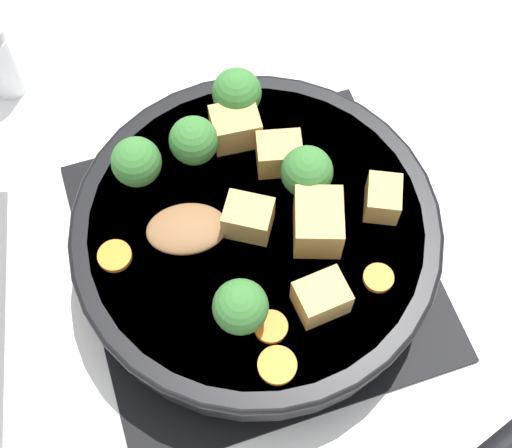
{
  "coord_description": "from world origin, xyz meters",
  "views": [
    {
      "loc": [
        0.26,
        -0.08,
        0.61
      ],
      "look_at": [
        0.0,
        0.0,
        0.07
      ],
      "focal_mm": 50.0,
      "sensor_mm": 36.0,
      "label": 1
    }
  ],
  "objects": [
    {
      "name": "wooden_spoon",
      "position": [
        -0.03,
        -0.15,
        0.08
      ],
      "size": [
        0.26,
        0.23,
        0.02
      ],
      "color": "brown",
      "rests_on": "skillet_pan"
    },
    {
      "name": "tofu_cube_front_piece",
      "position": [
        -0.05,
        0.04,
        0.09
      ],
      "size": [
        0.04,
        0.04,
        0.03
      ],
      "primitive_type": "cube",
      "rotation": [
        0.0,
        0.0,
        1.34
      ],
      "color": "tan",
      "rests_on": "skillet_pan"
    },
    {
      "name": "broccoli_floret_east_rim",
      "position": [
        -0.08,
        -0.03,
        0.1
      ],
      "size": [
        0.04,
        0.04,
        0.05
      ],
      "color": "#709956",
      "rests_on": "skillet_pan"
    },
    {
      "name": "front_burner_grate",
      "position": [
        0.0,
        0.0,
        0.01
      ],
      "size": [
        0.31,
        0.31,
        0.03
      ],
      "color": "black",
      "rests_on": "ground_plane"
    },
    {
      "name": "broccoli_floret_near_spoon",
      "position": [
        0.08,
        -0.04,
        0.1
      ],
      "size": [
        0.04,
        0.04,
        0.05
      ],
      "color": "#709956",
      "rests_on": "skillet_pan"
    },
    {
      "name": "tofu_cube_center_large",
      "position": [
        0.02,
        0.11,
        0.09
      ],
      "size": [
        0.04,
        0.04,
        0.03
      ],
      "primitive_type": "cube",
      "rotation": [
        0.0,
        0.0,
        5.84
      ],
      "color": "tan",
      "rests_on": "skillet_pan"
    },
    {
      "name": "skillet_pan",
      "position": [
        0.0,
        0.0,
        0.05
      ],
      "size": [
        0.45,
        0.34,
        0.05
      ],
      "color": "black",
      "rests_on": "front_burner_grate"
    },
    {
      "name": "carrot_slice_under_broccoli",
      "position": [
        -0.01,
        -0.12,
        0.08
      ],
      "size": [
        0.03,
        0.03,
        0.01
      ],
      "primitive_type": "cylinder",
      "color": "orange",
      "rests_on": "skillet_pan"
    },
    {
      "name": "tofu_cube_near_handle",
      "position": [
        -0.09,
        0.01,
        0.09
      ],
      "size": [
        0.04,
        0.04,
        0.03
      ],
      "primitive_type": "cube",
      "rotation": [
        0.0,
        0.0,
        1.49
      ],
      "color": "tan",
      "rests_on": "skillet_pan"
    },
    {
      "name": "tofu_cube_back_piece",
      "position": [
        0.0,
        -0.01,
        0.09
      ],
      "size": [
        0.05,
        0.05,
        0.03
      ],
      "primitive_type": "cube",
      "rotation": [
        0.0,
        0.0,
        1.02
      ],
      "color": "tan",
      "rests_on": "skillet_pan"
    },
    {
      "name": "tofu_cube_west_chunk",
      "position": [
        0.02,
        0.05,
        0.09
      ],
      "size": [
        0.06,
        0.05,
        0.04
      ],
      "primitive_type": "cube",
      "rotation": [
        0.0,
        0.0,
        2.81
      ],
      "color": "tan",
      "rests_on": "skillet_pan"
    },
    {
      "name": "tofu_cube_east_chunk",
      "position": [
        0.08,
        0.03,
        0.09
      ],
      "size": [
        0.03,
        0.04,
        0.03
      ],
      "primitive_type": "cube",
      "rotation": [
        0.0,
        0.0,
        1.66
      ],
      "color": "tan",
      "rests_on": "skillet_pan"
    },
    {
      "name": "carrot_slice_orange_thin",
      "position": [
        0.12,
        -0.02,
        0.08
      ],
      "size": [
        0.03,
        0.03,
        0.01
      ],
      "primitive_type": "cylinder",
      "color": "orange",
      "rests_on": "skillet_pan"
    },
    {
      "name": "broccoli_floret_center_top",
      "position": [
        -0.02,
        0.05,
        0.1
      ],
      "size": [
        0.04,
        0.04,
        0.05
      ],
      "color": "#709956",
      "rests_on": "skillet_pan"
    },
    {
      "name": "carrot_slice_near_center",
      "position": [
        0.08,
        0.08,
        0.08
      ],
      "size": [
        0.03,
        0.03,
        0.01
      ],
      "primitive_type": "cylinder",
      "color": "orange",
      "rests_on": "skillet_pan"
    },
    {
      "name": "carrot_slice_edge_slice",
      "position": [
        0.09,
        -0.02,
        0.08
      ],
      "size": [
        0.03,
        0.03,
        0.01
      ],
      "primitive_type": "cylinder",
      "color": "orange",
      "rests_on": "skillet_pan"
    },
    {
      "name": "ground_plane",
      "position": [
        0.0,
        0.0,
        0.0
      ],
      "size": [
        2.4,
        2.4,
        0.0
      ],
      "primitive_type": "plane",
      "color": "white"
    },
    {
      "name": "broccoli_floret_west_rim",
      "position": [
        -0.12,
        0.02,
        0.1
      ],
      "size": [
        0.04,
        0.04,
        0.05
      ],
      "color": "#709956",
      "rests_on": "skillet_pan"
    },
    {
      "name": "broccoli_floret_north_edge",
      "position": [
        -0.07,
        -0.08,
        0.1
      ],
      "size": [
        0.04,
        0.04,
        0.05
      ],
      "color": "#709956",
      "rests_on": "skillet_pan"
    }
  ]
}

